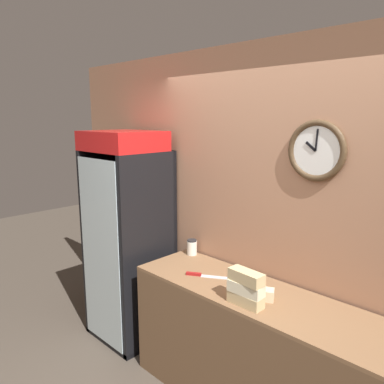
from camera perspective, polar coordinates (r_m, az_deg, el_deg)
wall_back at (r=2.88m, az=13.95°, el=-4.93°), size 5.20×0.10×2.70m
prep_counter at (r=3.00m, az=9.38°, el=-22.94°), size 1.97×0.59×0.93m
beverage_cooler at (r=3.68m, az=-9.14°, el=-5.35°), size 0.69×0.64×2.02m
sandwich_stack_bottom at (r=2.58m, az=8.16°, el=-15.87°), size 0.24×0.10×0.08m
sandwich_stack_middle at (r=2.55m, az=8.21°, el=-14.29°), size 0.25×0.10×0.08m
sandwich_stack_top at (r=2.52m, az=8.27°, el=-12.66°), size 0.25×0.11×0.08m
sandwich_flat_left at (r=2.68m, az=10.00°, el=-14.97°), size 0.23×0.18×0.07m
chefs_knife at (r=2.98m, az=1.70°, el=-12.57°), size 0.34×0.23×0.02m
condiment_jar at (r=3.40m, az=-0.02°, el=-8.40°), size 0.09×0.09×0.14m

